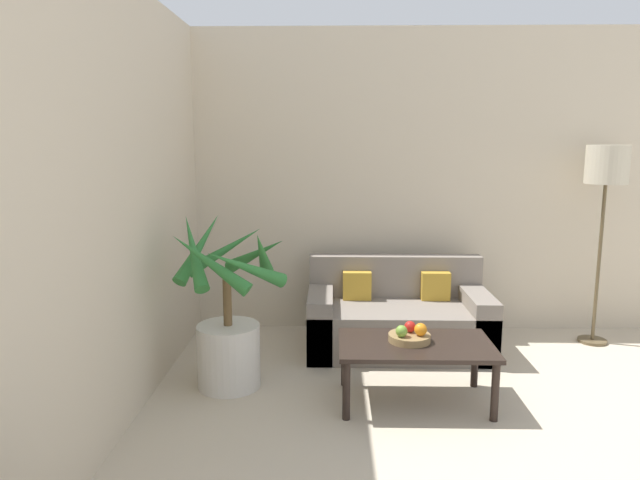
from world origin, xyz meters
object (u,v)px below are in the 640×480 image
fruit_bowl (409,338)px  orange_fruit (421,329)px  apple_green (402,331)px  floor_lamp (606,174)px  apple_red (410,327)px  potted_palm (229,323)px  coffee_table (415,350)px  sofa_loveseat (397,319)px

fruit_bowl → orange_fruit: orange_fruit is taller
apple_green → floor_lamp: bearing=33.8°
apple_red → potted_palm: bearing=173.1°
coffee_table → fruit_bowl: size_ratio=3.62×
sofa_loveseat → apple_green: 1.05m
potted_palm → apple_red: size_ratio=16.33×
orange_fruit → sofa_loveseat: bearing=92.0°
fruit_bowl → apple_red: bearing=79.0°
fruit_bowl → orange_fruit: size_ratio=3.31×
floor_lamp → apple_red: (-1.74, -1.11, -0.95)m
floor_lamp → coffee_table: (-1.71, -1.19, -1.09)m
potted_palm → fruit_bowl: size_ratio=4.46×
coffee_table → sofa_loveseat: bearing=90.3°
coffee_table → apple_red: apple_red is taller
apple_green → apple_red: bearing=54.5°
floor_lamp → apple_red: bearing=-147.4°
potted_palm → coffee_table: bearing=-10.0°
sofa_loveseat → fruit_bowl: bearing=-92.0°
floor_lamp → apple_red: size_ratio=22.21×
sofa_loveseat → apple_red: sofa_loveseat is taller
coffee_table → floor_lamp: bearing=34.7°
orange_fruit → floor_lamp: bearing=35.1°
potted_palm → coffee_table: 1.30m
potted_palm → sofa_loveseat: size_ratio=0.84×
coffee_table → fruit_bowl: (-0.04, 0.03, 0.08)m
floor_lamp → orange_fruit: (-1.68, -1.18, -0.95)m
potted_palm → sofa_loveseat: potted_palm is taller
orange_fruit → potted_palm: bearing=170.4°
potted_palm → coffee_table: (1.27, -0.22, -0.10)m
orange_fruit → apple_red: bearing=130.9°
sofa_loveseat → apple_red: 0.96m
potted_palm → apple_red: bearing=-6.9°
apple_red → fruit_bowl: bearing=-101.0°
sofa_loveseat → fruit_bowl: (-0.03, -0.97, 0.18)m
apple_green → coffee_table: bearing=12.7°
apple_red → orange_fruit: orange_fruit is taller
floor_lamp → apple_green: 2.37m
fruit_bowl → potted_palm: bearing=171.1°
sofa_loveseat → fruit_bowl: 0.98m
floor_lamp → fruit_bowl: (-1.75, -1.15, -1.01)m
potted_palm → floor_lamp: bearing=17.8°
apple_red → floor_lamp: bearing=32.6°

